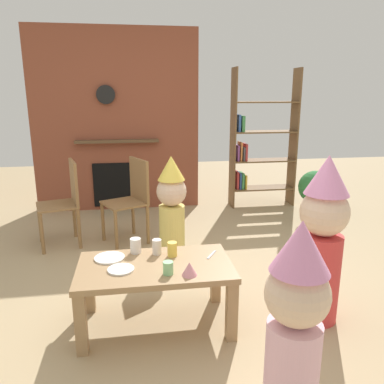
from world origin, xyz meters
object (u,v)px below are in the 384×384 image
(child_in_pink, at_px, (322,236))
(dining_chair_middle, at_px, (132,196))
(dining_chair_left, at_px, (66,198))
(paper_cup_near_right, at_px, (136,246))
(birthday_cake_slice, at_px, (189,269))
(coffee_table, at_px, (155,275))
(potted_plant_tall, at_px, (315,191))
(paper_cup_far_left, at_px, (172,249))
(paper_plate_front, at_px, (121,269))
(paper_plate_rear, at_px, (110,258))
(child_by_the_chairs, at_px, (172,206))
(child_with_cone_hat, at_px, (295,325))
(bookshelf, at_px, (258,145))
(paper_cup_center, at_px, (157,247))
(paper_cup_near_left, at_px, (168,268))

(child_in_pink, height_order, dining_chair_middle, child_in_pink)
(dining_chair_left, xyz_separation_m, dining_chair_middle, (0.68, -0.01, 0.00))
(paper_cup_near_right, distance_m, birthday_cake_slice, 0.53)
(coffee_table, bearing_deg, paper_cup_near_right, 120.16)
(potted_plant_tall, bearing_deg, paper_cup_far_left, -137.06)
(potted_plant_tall, bearing_deg, paper_plate_front, -139.24)
(paper_plate_rear, xyz_separation_m, child_by_the_chairs, (0.53, 0.91, 0.08))
(child_with_cone_hat, height_order, child_in_pink, child_in_pink)
(paper_cup_far_left, relative_size, dining_chair_left, 0.12)
(bookshelf, xyz_separation_m, child_by_the_chairs, (-1.39, -1.67, -0.32))
(paper_cup_center, distance_m, potted_plant_tall, 2.75)
(paper_cup_center, xyz_separation_m, child_in_pink, (1.11, -0.27, 0.12))
(bookshelf, xyz_separation_m, dining_chair_middle, (-1.76, -1.12, -0.35))
(coffee_table, relative_size, paper_cup_far_left, 10.00)
(bookshelf, relative_size, child_in_pink, 1.60)
(coffee_table, distance_m, paper_cup_far_left, 0.22)
(paper_cup_near_right, relative_size, birthday_cake_slice, 1.09)
(paper_cup_center, bearing_deg, dining_chair_middle, 96.89)
(child_in_pink, distance_m, potted_plant_tall, 2.29)
(paper_cup_center, distance_m, child_in_pink, 1.15)
(paper_cup_far_left, relative_size, child_in_pink, 0.09)
(paper_cup_near_right, distance_m, paper_plate_rear, 0.20)
(paper_cup_near_left, height_order, paper_plate_rear, paper_cup_near_left)
(bookshelf, distance_m, paper_cup_far_left, 3.02)
(paper_cup_near_right, bearing_deg, coffee_table, -59.84)
(bookshelf, relative_size, dining_chair_middle, 2.11)
(paper_cup_center, xyz_separation_m, dining_chair_middle, (-0.17, 1.44, 0.00))
(paper_plate_rear, height_order, dining_chair_left, dining_chair_left)
(child_with_cone_hat, bearing_deg, dining_chair_left, -2.59)
(potted_plant_tall, bearing_deg, paper_plate_rear, -143.07)
(dining_chair_left, bearing_deg, child_in_pink, 123.65)
(bookshelf, relative_size, paper_cup_near_left, 22.31)
(child_with_cone_hat, distance_m, potted_plant_tall, 3.29)
(paper_plate_rear, bearing_deg, paper_cup_near_right, 21.83)
(paper_cup_near_right, distance_m, child_by_the_chairs, 0.91)
(dining_chair_middle, bearing_deg, paper_cup_near_right, 65.82)
(bookshelf, bearing_deg, paper_plate_rear, -126.58)
(birthday_cake_slice, relative_size, child_in_pink, 0.08)
(dining_chair_left, bearing_deg, bookshelf, -170.82)
(child_in_pink, bearing_deg, child_with_cone_hat, 61.64)
(dining_chair_left, bearing_deg, dining_chair_middle, 163.91)
(child_with_cone_hat, bearing_deg, paper_plate_front, 10.54)
(paper_cup_far_left, bearing_deg, coffee_table, -137.29)
(bookshelf, height_order, potted_plant_tall, bookshelf)
(bookshelf, xyz_separation_m, paper_plate_front, (-1.84, -2.78, -0.40))
(birthday_cake_slice, bearing_deg, dining_chair_middle, 101.18)
(coffee_table, xyz_separation_m, dining_chair_middle, (-0.15, 1.61, 0.13))
(paper_cup_center, distance_m, child_by_the_chairs, 0.91)
(coffee_table, xyz_separation_m, child_with_cone_hat, (0.58, -0.95, 0.18))
(paper_cup_near_right, distance_m, dining_chair_left, 1.57)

